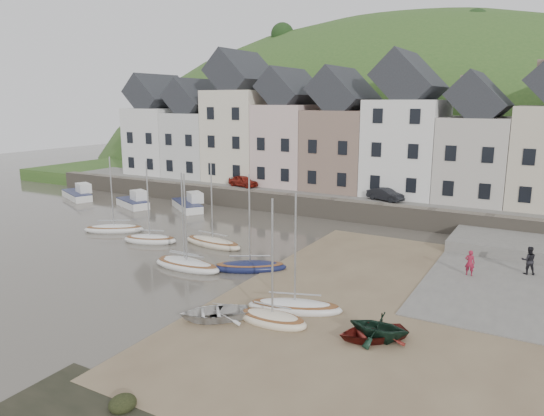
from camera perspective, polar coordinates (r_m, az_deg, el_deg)
The scene contains 26 objects.
ground at distance 31.40m, azimuth -5.46°, elevation -7.37°, with size 160.00×160.00×0.00m, color #494339.
quay_land at distance 59.51m, azimuth 12.48°, elevation 2.45°, with size 90.00×30.00×1.50m, color #335622.
quay_street at distance 48.65m, azimuth 8.47°, elevation 1.44°, with size 70.00×7.00×0.10m, color slate.
seawall at distance 45.59m, azimuth 6.85°, elevation -0.06°, with size 70.00×1.20×1.80m, color slate.
beach at distance 27.01m, azimuth 14.41°, elevation -10.97°, with size 18.00×26.00×0.06m, color brown.
slipway at distance 33.86m, azimuth 24.67°, elevation -6.89°, with size 8.00×18.00×0.12m, color slate.
hillside at distance 91.54m, azimuth 14.21°, elevation -6.37°, with size 134.40×84.00×84.00m.
townhouse_terrace at distance 50.65m, azimuth 12.00°, elevation 8.32°, with size 61.05×8.00×13.93m.
sailboat_0 at distance 42.72m, azimuth -17.47°, elevation -2.25°, with size 4.85×3.83×6.32m.
sailboat_1 at distance 38.80m, azimuth -13.67°, elevation -3.45°, with size 4.34×2.84×6.32m.
sailboat_2 at distance 37.11m, azimuth -6.73°, elevation -3.90°, with size 5.17×1.94×6.32m.
sailboat_3 at distance 32.75m, azimuth -9.88°, elevation -6.18°, with size 4.21×1.53×6.32m.
sailboat_4 at distance 32.36m, azimuth -9.61°, elevation -6.40°, with size 4.86×1.73×6.32m.
sailboat_5 at distance 31.70m, azimuth -2.51°, elevation -6.63°, with size 4.71×3.68×6.32m.
sailboat_6 at distance 25.83m, azimuth 2.60°, elevation -11.11°, with size 5.04×3.04×6.32m.
sailboat_7 at distance 24.47m, azimuth 0.04°, elevation -12.45°, with size 3.60×1.66×6.32m.
motorboat_0 at distance 51.99m, azimuth -15.38°, elevation 0.74°, with size 4.76×3.30×1.70m.
motorboat_1 at distance 58.27m, azimuth -21.11°, elevation 1.55°, with size 5.74×3.80×1.70m.
motorboat_2 at distance 49.68m, azimuth -9.40°, elevation 0.50°, with size 5.30×4.46×1.70m.
rowboat_white at distance 24.95m, azimuth -6.58°, elevation -11.70°, with size 2.38×3.33×0.69m, color silver.
rowboat_green at distance 23.11m, azimuth 12.02°, elevation -12.97°, with size 2.25×2.60×1.37m, color black.
rowboat_red at distance 23.32m, azimuth 11.29°, elevation -13.68°, with size 2.23×3.12×0.65m, color maroon.
person_red at distance 32.56m, azimuth 21.53°, elevation -5.80°, with size 0.57×0.37×1.56m, color maroon.
person_dark at distance 34.23m, azimuth 27.10°, elevation -5.30°, with size 0.84×0.65×1.73m, color black.
car_left at distance 52.66m, azimuth -3.29°, elevation 3.07°, with size 1.38×3.44×1.17m, color maroon.
car_right at distance 46.31m, azimuth 12.74°, elevation 1.52°, with size 1.20×3.45×1.14m, color black.
Camera 1 is at (17.13, -24.16, 10.44)m, focal length 33.19 mm.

